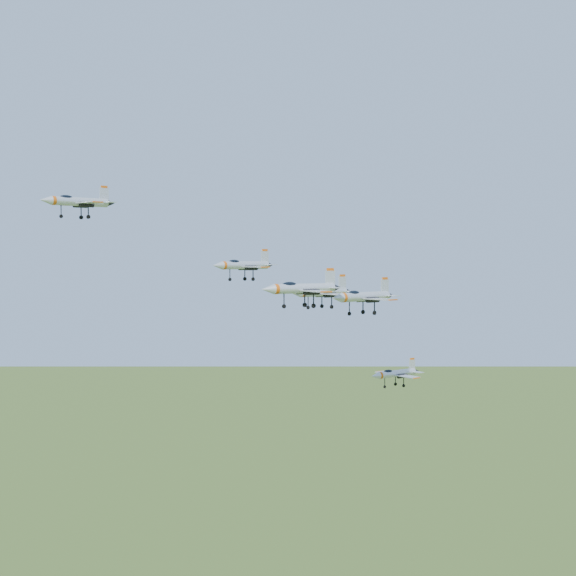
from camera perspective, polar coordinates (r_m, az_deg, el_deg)
jet_lead at (r=122.24m, az=-14.74°, el=5.97°), size 12.10×10.15×3.24m
jet_left_high at (r=124.04m, az=-3.21°, el=1.64°), size 11.76×9.81×3.14m
jet_right_high at (r=108.98m, az=0.97°, el=-0.02°), size 12.78×10.52×3.42m
jet_left_low at (r=136.01m, az=2.37°, el=-0.27°), size 13.69×11.42×3.66m
jet_right_low at (r=116.12m, az=5.35°, el=-0.60°), size 12.77×10.66×3.41m
jet_trail at (r=135.46m, az=7.63°, el=-6.04°), size 10.89×9.01×2.91m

